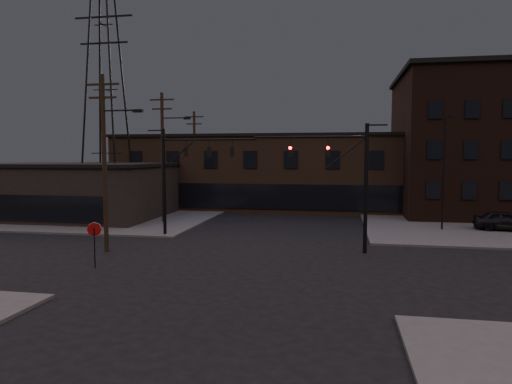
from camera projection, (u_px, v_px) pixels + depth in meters
ground at (248, 266)px, 25.08m from camera, size 140.00×140.00×0.00m
sidewalk_nw at (93, 209)px, 50.61m from camera, size 30.00×30.00×0.15m
building_row at (296, 173)px, 52.19m from camera, size 40.00×12.00×8.00m
building_right at (512, 146)px, 46.01m from camera, size 22.00×16.00×14.00m
building_left at (79, 192)px, 44.17m from camera, size 16.00×12.00×5.00m
traffic_signal_near at (347, 174)px, 28.12m from camera, size 7.12×0.24×8.00m
traffic_signal_far at (180, 169)px, 33.72m from camera, size 7.12×0.24×8.00m
stop_sign at (94, 234)px, 24.43m from camera, size 0.72×0.33×2.48m
utility_pole_near at (105, 158)px, 28.26m from camera, size 3.70×0.28×11.00m
utility_pole_mid at (163, 154)px, 40.19m from camera, size 3.70×0.28×11.50m
utility_pole_far at (195, 157)px, 52.17m from camera, size 2.20×0.28×11.00m
transmission_tower at (105, 90)px, 44.95m from camera, size 7.00×7.00×25.00m
lot_light_a at (444, 162)px, 36.00m from camera, size 1.50×0.28×9.14m
lot_light_b at (504, 161)px, 39.82m from camera, size 1.50×0.28×9.14m
parked_car_lot_a at (505, 221)px, 35.80m from camera, size 4.85×2.57×1.57m
parked_car_lot_b at (457, 210)px, 43.71m from camera, size 4.72×2.54×1.30m
car_crossing at (345, 206)px, 48.60m from camera, size 1.81×4.19×1.34m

